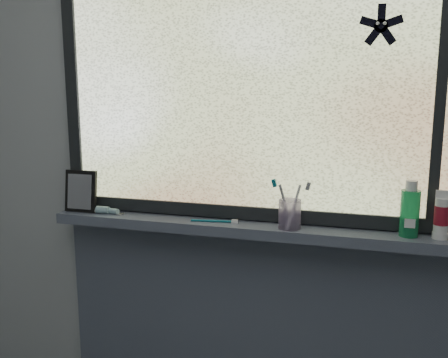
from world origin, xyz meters
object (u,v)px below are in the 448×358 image
vanity_mirror (81,191)px  toothbrush_cup (290,214)px  mouthwash_bottle (410,209)px  cream_tube (442,213)px

vanity_mirror → toothbrush_cup: bearing=-1.2°
mouthwash_bottle → vanity_mirror: bearing=-179.6°
toothbrush_cup → mouthwash_bottle: 0.41m
cream_tube → mouthwash_bottle: bearing=-180.0°
toothbrush_cup → mouthwash_bottle: size_ratio=0.66×
vanity_mirror → cream_tube: vanity_mirror is taller
vanity_mirror → mouthwash_bottle: mouthwash_bottle is taller
mouthwash_bottle → cream_tube: size_ratio=1.35×
toothbrush_cup → vanity_mirror: bearing=179.2°
vanity_mirror → mouthwash_bottle: bearing=0.0°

